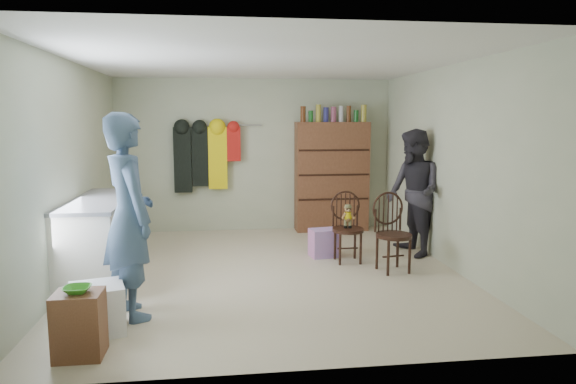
{
  "coord_description": "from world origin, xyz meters",
  "views": [
    {
      "loc": [
        -0.55,
        -6.01,
        1.82
      ],
      "look_at": [
        0.25,
        0.2,
        0.95
      ],
      "focal_mm": 32.0,
      "sensor_mm": 36.0,
      "label": 1
    }
  ],
  "objects": [
    {
      "name": "chair_far",
      "position": [
        1.48,
        -0.11,
        0.51
      ],
      "size": [
        0.49,
        0.49,
        0.96
      ],
      "rotation": [
        0.0,
        0.0,
        0.16
      ],
      "color": "black",
      "rests_on": "ground"
    },
    {
      "name": "plastic_tub",
      "position": [
        -1.64,
        -1.59,
        0.21
      ],
      "size": [
        0.54,
        0.52,
        0.42
      ],
      "primitive_type": "cube",
      "rotation": [
        0.0,
        0.0,
        0.27
      ],
      "color": "white",
      "rests_on": "ground"
    },
    {
      "name": "dresser",
      "position": [
        1.25,
        2.3,
        0.92
      ],
      "size": [
        1.2,
        0.39,
        2.08
      ],
      "color": "brown",
      "rests_on": "ground"
    },
    {
      "name": "ground_plane",
      "position": [
        0.0,
        0.0,
        0.0
      ],
      "size": [
        5.0,
        5.0,
        0.0
      ],
      "primitive_type": "plane",
      "color": "beige",
      "rests_on": "ground"
    },
    {
      "name": "room_walls",
      "position": [
        0.0,
        0.53,
        1.58
      ],
      "size": [
        5.0,
        5.0,
        5.0
      ],
      "color": "beige",
      "rests_on": "ground"
    },
    {
      "name": "stool",
      "position": [
        -1.67,
        -2.05,
        0.26
      ],
      "size": [
        0.36,
        0.31,
        0.52
      ],
      "primitive_type": "cube",
      "color": "brown",
      "rests_on": "ground"
    },
    {
      "name": "striped_bag",
      "position": [
        0.79,
        0.63,
        0.19
      ],
      "size": [
        0.39,
        0.33,
        0.37
      ],
      "primitive_type": "cube",
      "rotation": [
        0.0,
        0.0,
        0.16
      ],
      "color": "pink",
      "rests_on": "ground"
    },
    {
      "name": "person_right",
      "position": [
        2.0,
        0.56,
        0.86
      ],
      "size": [
        0.73,
        0.9,
        1.72
      ],
      "primitive_type": "imported",
      "rotation": [
        0.0,
        0.0,
        -1.47
      ],
      "color": "#2D2B33",
      "rests_on": "ground"
    },
    {
      "name": "chair_front",
      "position": [
        1.05,
        0.37,
        0.51
      ],
      "size": [
        0.41,
        0.41,
        0.91
      ],
      "rotation": [
        0.0,
        0.0,
        0.01
      ],
      "color": "black",
      "rests_on": "ground"
    },
    {
      "name": "counter",
      "position": [
        -1.95,
        0.0,
        0.47
      ],
      "size": [
        0.64,
        1.86,
        0.94
      ],
      "color": "silver",
      "rests_on": "ground"
    },
    {
      "name": "person_left",
      "position": [
        -1.41,
        -1.22,
        0.95
      ],
      "size": [
        0.73,
        0.82,
        1.9
      ],
      "primitive_type": "imported",
      "rotation": [
        0.0,
        0.0,
        2.06
      ],
      "color": "#415978",
      "rests_on": "ground"
    },
    {
      "name": "coat_rack",
      "position": [
        -0.83,
        2.38,
        1.25
      ],
      "size": [
        1.42,
        0.12,
        1.09
      ],
      "color": "#99999E",
      "rests_on": "ground"
    },
    {
      "name": "bowl",
      "position": [
        -1.67,
        -2.05,
        0.54
      ],
      "size": [
        0.21,
        0.21,
        0.05
      ],
      "primitive_type": "imported",
      "color": "green",
      "rests_on": "stool"
    }
  ]
}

